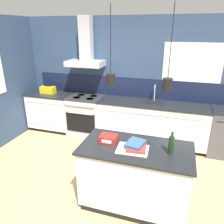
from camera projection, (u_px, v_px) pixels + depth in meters
ground_plane at (99, 187)px, 3.46m from camera, size 16.00×16.00×0.00m
wall_back at (127, 77)px, 4.77m from camera, size 5.60×2.28×2.60m
counter_run_left at (52, 111)px, 5.32m from camera, size 1.05×0.64×0.91m
counter_run_sink at (152, 123)px, 4.65m from camera, size 2.25×0.64×1.26m
oven_range at (86, 115)px, 5.06m from camera, size 0.79×0.66×0.91m
kitchen_island at (135, 176)px, 2.98m from camera, size 1.45×0.76×0.91m
bottle_on_island at (171, 145)px, 2.64m from camera, size 0.07×0.07×0.29m
book_stack at (136, 145)px, 2.81m from camera, size 0.28×0.35×0.08m
red_supply_box at (109, 139)px, 2.95m from camera, size 0.22×0.19×0.09m
paper_pile at (133, 149)px, 2.77m from camera, size 0.41×0.32×0.01m
yellow_toolbox at (48, 90)px, 5.14m from camera, size 0.34×0.18×0.19m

